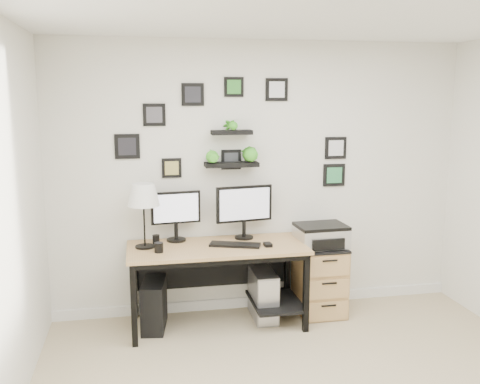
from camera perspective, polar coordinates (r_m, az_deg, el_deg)
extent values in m
plane|color=white|center=(3.23, 10.98, 19.23)|extent=(4.00, 4.00, 0.00)
plane|color=silver|center=(5.17, 2.20, 1.51)|extent=(4.00, 0.00, 4.00)
cube|color=white|center=(5.48, 2.14, -11.53)|extent=(4.00, 0.03, 0.10)
cube|color=tan|center=(4.84, -2.46, -5.94)|extent=(1.60, 0.70, 0.03)
cube|color=black|center=(4.85, -2.46, -6.39)|extent=(1.54, 0.64, 0.05)
cube|color=black|center=(5.24, -2.99, -7.84)|extent=(1.44, 0.02, 0.41)
cube|color=black|center=(5.13, 3.80, -11.56)|extent=(0.45, 0.63, 0.03)
cube|color=black|center=(4.63, -11.26, -11.81)|extent=(0.05, 0.05, 0.72)
cube|color=black|center=(5.20, -11.26, -9.34)|extent=(0.05, 0.05, 0.72)
cube|color=black|center=(4.85, 7.07, -10.65)|extent=(0.05, 0.05, 0.72)
cube|color=black|center=(5.39, 5.07, -8.45)|extent=(0.05, 0.05, 0.72)
cylinder|color=black|center=(5.03, -6.81, -5.09)|extent=(0.20, 0.20, 0.02)
cylinder|color=black|center=(5.01, -6.83, -4.21)|extent=(0.04, 0.04, 0.16)
cube|color=black|center=(4.95, -6.87, -1.66)|extent=(0.46, 0.08, 0.30)
cube|color=silver|center=(4.93, -6.83, -1.71)|extent=(0.41, 0.05, 0.26)
cylinder|color=black|center=(5.08, 0.42, -4.86)|extent=(0.20, 0.20, 0.02)
cylinder|color=black|center=(5.06, 0.43, -4.01)|extent=(0.04, 0.04, 0.16)
cube|color=black|center=(5.00, 0.45, -1.27)|extent=(0.54, 0.11, 0.34)
cube|color=silver|center=(4.98, 0.52, -1.31)|extent=(0.49, 0.08, 0.29)
cube|color=black|center=(4.83, -0.53, -5.64)|extent=(0.48, 0.29, 0.02)
cube|color=black|center=(4.83, 2.98, -5.62)|extent=(0.07, 0.10, 0.03)
cylinder|color=black|center=(4.86, -10.10, -5.75)|extent=(0.17, 0.17, 0.02)
cylinder|color=black|center=(4.79, -10.20, -2.71)|extent=(0.02, 0.02, 0.52)
cone|color=white|center=(4.75, -10.28, -0.28)|extent=(0.28, 0.28, 0.20)
cylinder|color=black|center=(4.68, -8.65, -5.87)|extent=(0.08, 0.08, 0.09)
cylinder|color=black|center=(4.95, -8.95, -5.03)|extent=(0.07, 0.07, 0.08)
cube|color=black|center=(5.00, -9.16, -11.79)|extent=(0.26, 0.47, 0.44)
cube|color=gray|center=(5.15, 2.48, -10.85)|extent=(0.21, 0.46, 0.46)
cube|color=silver|center=(4.94, 3.09, -11.80)|extent=(0.18, 0.01, 0.43)
cube|color=tan|center=(5.30, 8.46, -9.25)|extent=(0.42, 0.50, 0.65)
cube|color=black|center=(5.20, 8.56, -5.77)|extent=(0.43, 0.51, 0.02)
cube|color=tan|center=(5.15, 9.37, -12.45)|extent=(0.39, 0.02, 0.18)
cylinder|color=black|center=(5.12, 9.44, -11.88)|extent=(0.14, 0.02, 0.02)
cube|color=tan|center=(5.07, 9.44, -10.19)|extent=(0.39, 0.02, 0.18)
cylinder|color=black|center=(5.04, 9.52, -9.60)|extent=(0.14, 0.02, 0.02)
cube|color=tan|center=(5.00, 9.51, -7.86)|extent=(0.39, 0.02, 0.18)
cylinder|color=black|center=(4.97, 9.59, -7.25)|extent=(0.14, 0.02, 0.02)
cube|color=silver|center=(5.15, 8.62, -4.75)|extent=(0.48, 0.38, 0.18)
cube|color=black|center=(5.13, 8.65, -3.61)|extent=(0.48, 0.38, 0.03)
cube|color=black|center=(4.99, 9.44, -5.57)|extent=(0.32, 0.04, 0.10)
cube|color=black|center=(5.00, -0.91, 2.96)|extent=(0.50, 0.18, 0.04)
cube|color=black|center=(4.96, -0.90, 6.38)|extent=(0.38, 0.15, 0.04)
imported|color=green|center=(4.95, -2.86, 4.68)|extent=(0.15, 0.12, 0.27)
imported|color=green|center=(5.01, 1.00, 4.76)|extent=(0.15, 0.15, 0.27)
imported|color=green|center=(4.95, -0.90, 8.09)|extent=(0.13, 0.09, 0.25)
cube|color=black|center=(5.07, -0.95, 3.48)|extent=(0.19, 0.02, 0.19)
cube|color=#323338|center=(5.06, -0.93, 3.47)|extent=(0.13, 0.00, 0.13)
cube|color=black|center=(5.13, 3.93, 10.85)|extent=(0.21, 0.02, 0.21)
cube|color=silver|center=(5.12, 3.96, 10.85)|extent=(0.15, 0.00, 0.15)
cube|color=black|center=(5.04, -0.66, 11.15)|extent=(0.18, 0.02, 0.18)
cube|color=#30812B|center=(5.03, -0.64, 11.15)|extent=(0.13, 0.00, 0.13)
cube|color=black|center=(4.99, -5.07, 10.32)|extent=(0.21, 0.02, 0.21)
cube|color=black|center=(4.97, -5.06, 10.32)|extent=(0.14, 0.00, 0.14)
cube|color=black|center=(5.34, 10.17, 4.65)|extent=(0.22, 0.02, 0.22)
cube|color=silver|center=(5.33, 10.21, 4.64)|extent=(0.15, 0.00, 0.15)
cube|color=black|center=(4.98, -11.95, 4.78)|extent=(0.23, 0.02, 0.23)
cube|color=black|center=(4.97, -11.95, 4.77)|extent=(0.16, 0.00, 0.16)
cube|color=black|center=(5.37, 10.00, 1.79)|extent=(0.22, 0.02, 0.22)
cube|color=#30854E|center=(5.36, 10.04, 1.77)|extent=(0.16, 0.00, 0.16)
cube|color=black|center=(5.01, -7.30, 2.56)|extent=(0.18, 0.02, 0.18)
cube|color=#A0944A|center=(5.00, -7.29, 2.54)|extent=(0.13, 0.00, 0.13)
cube|color=black|center=(4.96, -9.13, 8.14)|extent=(0.20, 0.02, 0.20)
cube|color=#45434A|center=(4.95, -9.13, 8.13)|extent=(0.14, 0.00, 0.14)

